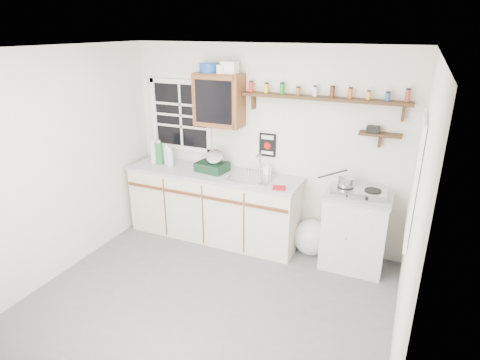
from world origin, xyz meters
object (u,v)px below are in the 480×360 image
at_px(main_cabinet, 214,204).
at_px(dish_rack, 213,164).
at_px(right_cabinet, 355,230).
at_px(hotplate, 359,192).
at_px(spice_shelf, 322,97).
at_px(upper_cabinet, 219,100).

relative_size(main_cabinet, dish_rack, 5.48).
bearing_deg(right_cabinet, hotplate, -106.19).
height_order(spice_shelf, dish_rack, spice_shelf).
distance_m(right_cabinet, spice_shelf, 1.58).
relative_size(right_cabinet, upper_cabinet, 1.40).
xyz_separation_m(right_cabinet, hotplate, (-0.01, -0.02, 0.49)).
relative_size(upper_cabinet, dish_rack, 1.54).
relative_size(dish_rack, hotplate, 0.67).
bearing_deg(dish_rack, hotplate, 7.16).
xyz_separation_m(main_cabinet, right_cabinet, (1.83, 0.03, -0.01)).
height_order(upper_cabinet, dish_rack, upper_cabinet).
bearing_deg(spice_shelf, main_cabinet, -170.69).
bearing_deg(main_cabinet, hotplate, 0.17).
bearing_deg(hotplate, dish_rack, 174.24).
bearing_deg(spice_shelf, right_cabinet, -19.33).
distance_m(upper_cabinet, dish_rack, 0.82).
bearing_deg(right_cabinet, upper_cabinet, 176.24).
distance_m(right_cabinet, dish_rack, 1.93).
xyz_separation_m(upper_cabinet, hotplate, (1.79, -0.14, -0.88)).
xyz_separation_m(upper_cabinet, dish_rack, (-0.05, -0.11, -0.81)).
height_order(main_cabinet, spice_shelf, spice_shelf).
distance_m(right_cabinet, hotplate, 0.49).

